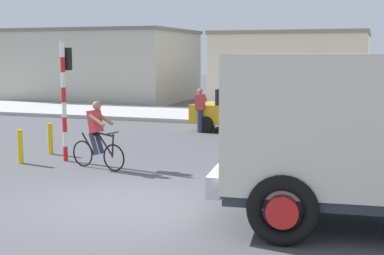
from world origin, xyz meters
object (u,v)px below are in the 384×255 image
(car_red_near, at_px, (248,110))
(bollard_far, at_px, (50,139))
(traffic_light_pole, at_px, (65,85))
(cyclist, at_px, (97,135))
(pedestrian_near_kerb, at_px, (200,110))
(bollard_near, at_px, (20,147))

(car_red_near, distance_m, bollard_far, 7.55)
(car_red_near, bearing_deg, traffic_light_pole, -117.25)
(cyclist, xyz_separation_m, car_red_near, (2.17, 7.44, -0.05))
(car_red_near, distance_m, pedestrian_near_kerb, 1.77)
(bollard_near, xyz_separation_m, bollard_far, (0.00, 1.40, 0.00))
(cyclist, height_order, traffic_light_pole, traffic_light_pole)
(pedestrian_near_kerb, bearing_deg, car_red_near, 19.15)
(car_red_near, relative_size, bollard_far, 4.73)
(traffic_light_pole, bearing_deg, bollard_far, 145.34)
(bollard_far, bearing_deg, cyclist, -30.67)
(cyclist, distance_m, traffic_light_pole, 1.90)
(bollard_far, bearing_deg, bollard_near, -90.00)
(traffic_light_pole, relative_size, car_red_near, 0.75)
(cyclist, bearing_deg, bollard_near, -178.55)
(bollard_far, bearing_deg, car_red_near, 53.97)
(cyclist, xyz_separation_m, bollard_far, (-2.26, 1.34, -0.41))
(traffic_light_pole, bearing_deg, car_red_near, 62.75)
(traffic_light_pole, relative_size, bollard_far, 3.56)
(bollard_far, bearing_deg, pedestrian_near_kerb, 63.39)
(pedestrian_near_kerb, bearing_deg, traffic_light_pole, -106.33)
(car_red_near, bearing_deg, bollard_far, -126.03)
(traffic_light_pole, xyz_separation_m, car_red_near, (3.48, 6.76, -1.25))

